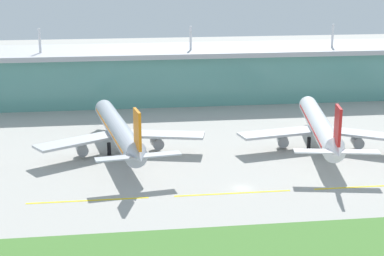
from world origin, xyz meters
name	(u,v)px	position (x,y,z in m)	size (l,w,h in m)	color
ground_plane	(242,188)	(0.00, 0.00, 0.00)	(600.00, 600.00, 0.00)	#A8A59E
terminal_building	(189,73)	(0.00, 100.46, 10.37)	(288.00, 34.00, 29.33)	#5B9E93
airliner_near_middle	(119,131)	(-28.95, 32.89, 6.45)	(48.25, 64.30, 18.90)	#ADB2BC
airliner_far_middle	(320,127)	(29.43, 29.60, 6.45)	(47.94, 63.39, 18.90)	white
taxiway_stripe_mid_west	(88,201)	(-37.00, -3.13, 0.02)	(28.00, 0.70, 0.04)	yellow
taxiway_stripe_centre	(233,193)	(-3.00, -3.13, 0.02)	(28.00, 0.70, 0.04)	yellow
taxiway_stripe_mid_east	(369,186)	(31.00, -3.13, 0.02)	(28.00, 0.70, 0.04)	yellow
grass_verge	(275,243)	(0.00, -30.48, 0.05)	(300.00, 18.00, 0.10)	#477A33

